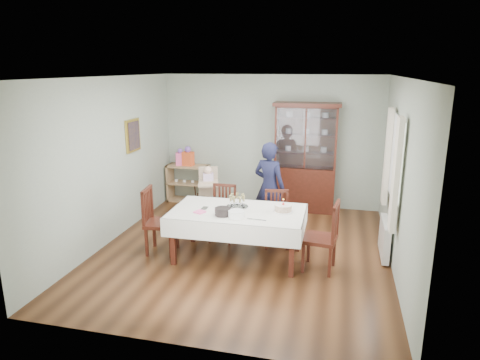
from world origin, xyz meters
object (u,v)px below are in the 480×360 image
(chair_far_left, at_px, (222,224))
(china_cabinet, at_px, (305,156))
(chair_far_right, at_px, (276,230))
(champagne_tray, at_px, (237,204))
(chair_end_left, at_px, (161,233))
(gift_bag_pink, at_px, (180,158))
(high_chair, at_px, (209,201))
(gift_bag_orange, at_px, (188,157))
(dining_table, at_px, (238,234))
(woman, at_px, (269,187))
(chair_end_right, at_px, (321,250))
(birthday_cake, at_px, (283,208))
(sideboard, at_px, (188,183))

(chair_far_left, bearing_deg, china_cabinet, 57.11)
(chair_far_right, bearing_deg, champagne_tray, -150.97)
(chair_end_left, relative_size, gift_bag_pink, 2.86)
(high_chair, distance_m, gift_bag_orange, 1.50)
(chair_far_left, xyz_separation_m, gift_bag_pink, (-1.46, 1.90, 0.68))
(chair_end_left, bearing_deg, gift_bag_pink, 7.48)
(dining_table, xyz_separation_m, woman, (0.27, 1.22, 0.42))
(china_cabinet, relative_size, chair_end_right, 2.13)
(chair_far_right, distance_m, birthday_cake, 0.76)
(champagne_tray, distance_m, birthday_cake, 0.71)
(dining_table, distance_m, birthday_cake, 0.80)
(sideboard, bearing_deg, chair_end_left, -79.24)
(chair_end_left, bearing_deg, dining_table, -92.97)
(birthday_cake, height_order, gift_bag_pink, gift_bag_pink)
(chair_end_left, height_order, high_chair, high_chair)
(china_cabinet, relative_size, chair_far_right, 2.41)
(dining_table, height_order, gift_bag_orange, gift_bag_orange)
(china_cabinet, height_order, high_chair, china_cabinet)
(chair_far_left, bearing_deg, gift_bag_pink, 126.91)
(high_chair, distance_m, champagne_tray, 1.57)
(chair_far_right, bearing_deg, china_cabinet, 70.80)
(chair_far_right, relative_size, chair_end_left, 0.87)
(woman, bearing_deg, high_chair, 11.94)
(gift_bag_pink, bearing_deg, chair_end_left, -75.92)
(chair_end_right, xyz_separation_m, birthday_cake, (-0.58, 0.22, 0.51))
(chair_end_left, bearing_deg, sideboard, 4.16)
(chair_end_right, distance_m, champagne_tray, 1.42)
(dining_table, distance_m, chair_end_left, 1.23)
(sideboard, xyz_separation_m, chair_far_right, (2.23, -1.94, -0.13))
(birthday_cake, bearing_deg, sideboard, 134.43)
(gift_bag_orange, bearing_deg, gift_bag_pink, 180.00)
(gift_bag_pink, xyz_separation_m, gift_bag_orange, (0.18, 0.00, 0.02))
(chair_end_left, distance_m, birthday_cake, 1.97)
(high_chair, bearing_deg, chair_far_right, -47.54)
(chair_end_right, bearing_deg, birthday_cake, -103.22)
(chair_far_right, bearing_deg, gift_bag_orange, 127.83)
(high_chair, bearing_deg, dining_table, -75.39)
(chair_far_left, relative_size, champagne_tray, 2.76)
(chair_end_right, bearing_deg, woman, -136.48)
(china_cabinet, bearing_deg, chair_end_left, -127.55)
(woman, height_order, gift_bag_orange, woman)
(china_cabinet, height_order, chair_end_left, china_cabinet)
(woman, bearing_deg, birthday_cake, 129.83)
(gift_bag_pink, relative_size, gift_bag_orange, 0.87)
(gift_bag_pink, bearing_deg, chair_far_left, -52.42)
(sideboard, xyz_separation_m, chair_end_left, (0.50, -2.62, -0.09))
(dining_table, relative_size, birthday_cake, 6.84)
(china_cabinet, relative_size, high_chair, 2.02)
(chair_far_right, bearing_deg, gift_bag_pink, 129.98)
(dining_table, xyz_separation_m, chair_far_right, (0.50, 0.61, -0.12))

